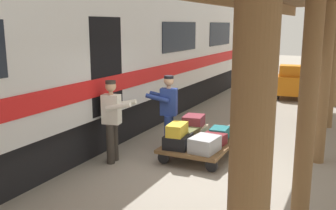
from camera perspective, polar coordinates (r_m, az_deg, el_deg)
The scene contains 14 objects.
ground_plane at distance 7.51m, azimuth 6.08°, elevation -9.99°, with size 60.00×60.00×0.00m, color gray.
train_car at distance 8.99m, azimuth -17.08°, elevation 6.73°, with size 3.03×21.36×4.00m.
luggage_cart at distance 8.22m, azimuth 4.71°, elevation -5.99°, with size 1.30×1.70×0.32m.
suitcase_black_hardshell at distance 7.86m, azimuth 1.50°, elevation -5.42°, with size 0.49×0.58×0.27m, color black.
suitcase_gray_aluminum at distance 7.64m, azimuth 5.51°, elevation -5.86°, with size 0.48×0.59×0.30m, color #9EA0A5.
suitcase_olive_duffel at distance 8.27m, azimuth 2.84°, elevation -4.50°, with size 0.41×0.62×0.28m, color brown.
suitcase_cream_canvas at distance 8.69m, azimuth 4.04°, elevation -3.89°, with size 0.47×0.54×0.23m, color beige.
suitcase_maroon_trunk at distance 8.08m, azimuth 6.66°, elevation -5.19°, with size 0.47×0.50×0.22m, color maroon.
suitcase_teal_softside at distance 8.50m, azimuth 7.71°, elevation -4.23°, with size 0.36×0.48×0.26m, color #1E666B.
suitcase_yellow_case at distance 7.76m, azimuth 1.37°, elevation -3.68°, with size 0.32×0.53×0.24m, color gold.
suitcase_burgundy_valise at distance 8.63m, azimuth 3.86°, elevation -2.37°, with size 0.42×0.51×0.25m, color maroon.
porter_in_overalls at distance 8.48m, azimuth -0.01°, elevation -0.80°, with size 0.72×0.53×1.70m.
porter_by_door at distance 7.82m, azimuth -8.29°, elevation -2.03°, with size 0.71×0.50×1.70m.
baggage_tug at distance 15.41m, azimuth 18.12°, elevation 3.27°, with size 1.27×1.80×1.30m.
Camera 1 is at (-2.30, 6.58, 2.80)m, focal length 40.75 mm.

